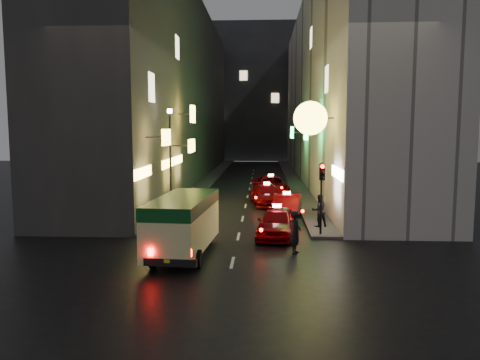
% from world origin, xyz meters
% --- Properties ---
extents(ground, '(120.00, 120.00, 0.00)m').
position_xyz_m(ground, '(0.00, 0.00, 0.00)').
color(ground, black).
rests_on(ground, ground).
extents(building_left, '(7.40, 52.00, 18.00)m').
position_xyz_m(building_left, '(-8.00, 33.99, 9.00)').
color(building_left, '#3B3836').
rests_on(building_left, ground).
extents(building_right, '(8.17, 52.00, 18.00)m').
position_xyz_m(building_right, '(8.00, 33.99, 9.00)').
color(building_right, beige).
rests_on(building_right, ground).
extents(building_far, '(30.00, 10.00, 22.00)m').
position_xyz_m(building_far, '(0.00, 66.00, 11.00)').
color(building_far, '#36353B').
rests_on(building_far, ground).
extents(sidewalk_left, '(1.50, 52.00, 0.15)m').
position_xyz_m(sidewalk_left, '(-4.25, 34.00, 0.07)').
color(sidewalk_left, '#474442').
rests_on(sidewalk_left, ground).
extents(sidewalk_right, '(1.50, 52.00, 0.15)m').
position_xyz_m(sidewalk_right, '(4.25, 34.00, 0.07)').
color(sidewalk_right, '#474442').
rests_on(sidewalk_right, ground).
extents(minibus, '(2.42, 5.83, 2.45)m').
position_xyz_m(minibus, '(-2.10, 5.03, 1.55)').
color(minibus, '#FAF69C').
rests_on(minibus, ground).
extents(taxi_near, '(2.86, 5.56, 1.86)m').
position_xyz_m(taxi_near, '(1.87, 8.48, 0.85)').
color(taxi_near, '#730306').
rests_on(taxi_near, ground).
extents(taxi_second, '(2.86, 5.45, 1.82)m').
position_xyz_m(taxi_second, '(2.58, 13.28, 0.83)').
color(taxi_second, '#730306').
rests_on(taxi_second, ground).
extents(taxi_third, '(2.76, 5.34, 1.79)m').
position_xyz_m(taxi_third, '(1.44, 18.19, 0.81)').
color(taxi_third, '#730306').
rests_on(taxi_third, ground).
extents(taxi_far, '(2.77, 5.64, 1.90)m').
position_xyz_m(taxi_far, '(1.80, 22.99, 0.87)').
color(taxi_far, '#730306').
rests_on(taxi_far, ground).
extents(pedestrian_crossing, '(0.60, 0.77, 2.07)m').
position_xyz_m(pedestrian_crossing, '(2.57, 5.48, 1.03)').
color(pedestrian_crossing, black).
rests_on(pedestrian_crossing, ground).
extents(pedestrian_sidewalk, '(0.82, 0.62, 1.93)m').
position_xyz_m(pedestrian_sidewalk, '(4.13, 10.32, 1.11)').
color(pedestrian_sidewalk, black).
rests_on(pedestrian_sidewalk, sidewalk_right).
extents(traffic_light, '(0.26, 0.43, 3.50)m').
position_xyz_m(traffic_light, '(4.00, 8.47, 2.69)').
color(traffic_light, black).
rests_on(traffic_light, sidewalk_right).
extents(lamp_post, '(0.28, 0.28, 6.22)m').
position_xyz_m(lamp_post, '(-4.20, 13.00, 3.72)').
color(lamp_post, black).
rests_on(lamp_post, sidewalk_left).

